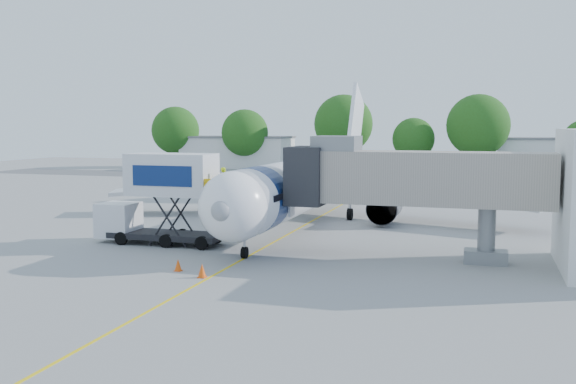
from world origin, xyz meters
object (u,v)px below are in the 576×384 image
(aircraft, at_px, (310,183))
(jet_bridge, at_px, (400,179))
(catering_hiloader, at_px, (162,199))
(ground_tug, at_px, (167,280))

(aircraft, bearing_deg, jet_bridge, -54.30)
(jet_bridge, distance_m, catering_hiloader, 14.35)
(catering_hiloader, bearing_deg, ground_tug, -61.07)
(jet_bridge, distance_m, ground_tug, 14.20)
(ground_tug, bearing_deg, jet_bridge, 65.42)
(aircraft, xyz_separation_m, ground_tug, (-0.14, -22.21, -2.15))
(aircraft, distance_m, jet_bridge, 13.77)
(jet_bridge, relative_size, catering_hiloader, 1.64)
(aircraft, relative_size, catering_hiloader, 4.44)
(aircraft, height_order, ground_tug, aircraft)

